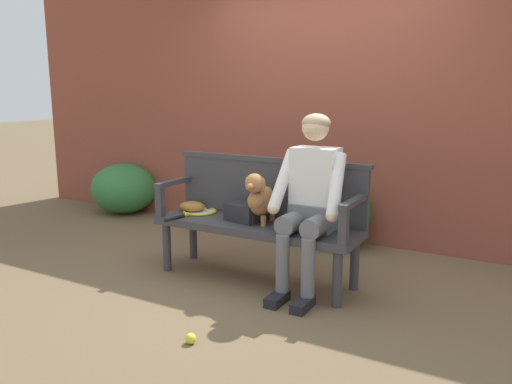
# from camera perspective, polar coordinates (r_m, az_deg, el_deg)

# --- Properties ---
(ground_plane) EXTENTS (40.00, 40.00, 0.00)m
(ground_plane) POSITION_cam_1_polar(r_m,az_deg,el_deg) (4.22, 0.00, -9.67)
(ground_plane) COLOR brown
(brick_garden_fence) EXTENTS (8.00, 0.30, 2.79)m
(brick_garden_fence) POSITION_cam_1_polar(r_m,az_deg,el_deg) (5.33, 8.26, 9.98)
(brick_garden_fence) COLOR brown
(brick_garden_fence) RESTS_ON ground
(hedge_bush_far_right) EXTENTS (0.81, 0.77, 0.62)m
(hedge_bush_far_right) POSITION_cam_1_polar(r_m,az_deg,el_deg) (6.56, -14.48, 0.40)
(hedge_bush_far_right) COLOR #337538
(hedge_bush_far_right) RESTS_ON ground
(hedge_bush_far_left) EXTENTS (0.83, 0.61, 0.70)m
(hedge_bush_far_left) POSITION_cam_1_polar(r_m,az_deg,el_deg) (5.08, 8.21, -1.99)
(hedge_bush_far_left) COLOR #1E5B23
(hedge_bush_far_left) RESTS_ON ground
(garden_bench) EXTENTS (1.68, 0.49, 0.47)m
(garden_bench) POSITION_cam_1_polar(r_m,az_deg,el_deg) (4.09, 0.00, -4.30)
(garden_bench) COLOR #38383D
(garden_bench) RESTS_ON ground
(bench_backrest) EXTENTS (1.72, 0.06, 0.50)m
(bench_backrest) POSITION_cam_1_polar(r_m,az_deg,el_deg) (4.20, 1.45, 0.56)
(bench_backrest) COLOR #38383D
(bench_backrest) RESTS_ON garden_bench
(bench_armrest_left_end) EXTENTS (0.06, 0.49, 0.28)m
(bench_armrest_left_end) POSITION_cam_1_polar(r_m,az_deg,el_deg) (4.40, -9.68, 0.19)
(bench_armrest_left_end) COLOR #38383D
(bench_armrest_left_end) RESTS_ON garden_bench
(bench_armrest_right_end) EXTENTS (0.06, 0.49, 0.28)m
(bench_armrest_right_end) POSITION_cam_1_polar(r_m,az_deg,el_deg) (3.63, 10.39, -2.22)
(bench_armrest_right_end) COLOR #38383D
(bench_armrest_right_end) RESTS_ON garden_bench
(person_seated) EXTENTS (0.56, 0.65, 1.34)m
(person_seated) POSITION_cam_1_polar(r_m,az_deg,el_deg) (3.80, 6.10, -0.45)
(person_seated) COLOR black
(person_seated) RESTS_ON ground
(dog_on_bench) EXTENTS (0.22, 0.42, 0.42)m
(dog_on_bench) POSITION_cam_1_polar(r_m,az_deg,el_deg) (4.00, 0.43, -0.66)
(dog_on_bench) COLOR #AD7042
(dog_on_bench) RESTS_ON garden_bench
(tennis_racket) EXTENTS (0.32, 0.57, 0.03)m
(tennis_racket) POSITION_cam_1_polar(r_m,az_deg,el_deg) (4.42, -6.50, -2.22)
(tennis_racket) COLOR yellow
(tennis_racket) RESTS_ON garden_bench
(baseball_glove) EXTENTS (0.26, 0.23, 0.09)m
(baseball_glove) POSITION_cam_1_polar(r_m,az_deg,el_deg) (4.47, -7.11, -1.60)
(baseball_glove) COLOR #9E6B2D
(baseball_glove) RESTS_ON garden_bench
(sports_bag) EXTENTS (0.32, 0.25, 0.14)m
(sports_bag) POSITION_cam_1_polar(r_m,az_deg,el_deg) (4.13, -1.29, -2.26)
(sports_bag) COLOR #232328
(sports_bag) RESTS_ON garden_bench
(tennis_ball) EXTENTS (0.07, 0.07, 0.07)m
(tennis_ball) POSITION_cam_1_polar(r_m,az_deg,el_deg) (3.25, -7.28, -15.87)
(tennis_ball) COLOR #CCDB33
(tennis_ball) RESTS_ON ground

